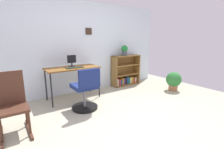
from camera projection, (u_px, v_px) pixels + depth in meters
ground_plane at (131, 124)px, 2.76m from camera, size 6.24×6.24×0.00m
wall_back at (77, 48)px, 4.23m from camera, size 5.20×0.12×2.31m
desk at (73, 70)px, 3.78m from camera, size 1.20×0.56×0.76m
monitor at (72, 61)px, 3.83m from camera, size 0.21×0.15×0.27m
keyboard at (75, 68)px, 3.68m from camera, size 0.40×0.11×0.02m
office_chair at (86, 92)px, 3.25m from camera, size 0.52×0.55×0.86m
rocking_chair at (12, 103)px, 2.44m from camera, size 0.42×0.64×0.94m
bookshelf_low at (125, 72)px, 5.03m from camera, size 0.89×0.30×0.90m
potted_plant_on_shelf at (125, 50)px, 4.80m from camera, size 0.19×0.19×0.30m
potted_plant_floor at (174, 80)px, 4.47m from camera, size 0.41×0.41×0.51m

